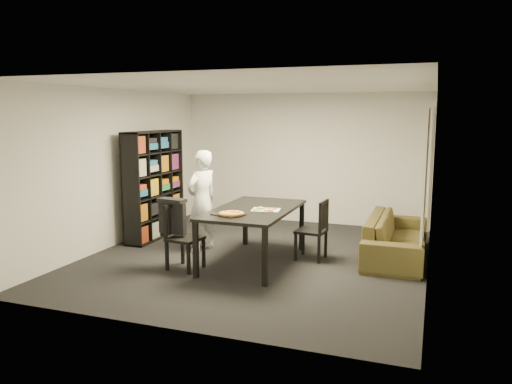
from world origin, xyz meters
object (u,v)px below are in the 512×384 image
(bookshelf, at_px, (154,185))
(pepperoni_pizza, at_px, (231,213))
(chair_right, at_px, (317,226))
(dining_table, at_px, (254,213))
(sofa, at_px, (397,237))
(baking_tray, at_px, (228,214))
(person, at_px, (202,201))
(chair_left, at_px, (180,232))

(bookshelf, xyz_separation_m, pepperoni_pizza, (2.08, -1.44, -0.10))
(bookshelf, bearing_deg, pepperoni_pizza, -34.67)
(bookshelf, bearing_deg, chair_right, -7.60)
(dining_table, height_order, sofa, dining_table)
(bookshelf, relative_size, sofa, 0.87)
(dining_table, xyz_separation_m, sofa, (1.98, 1.02, -0.43))
(pepperoni_pizza, bearing_deg, bookshelf, 145.33)
(pepperoni_pizza, relative_size, sofa, 0.16)
(baking_tray, bearing_deg, sofa, 36.26)
(dining_table, height_order, person, person)
(bookshelf, bearing_deg, person, -23.14)
(chair_left, bearing_deg, baking_tray, -77.21)
(dining_table, distance_m, pepperoni_pizza, 0.59)
(chair_right, xyz_separation_m, pepperoni_pizza, (-0.96, -1.03, 0.32))
(bookshelf, distance_m, person, 1.29)
(baking_tray, bearing_deg, chair_right, 45.11)
(person, bearing_deg, bookshelf, -92.08)
(bookshelf, bearing_deg, chair_left, -48.69)
(chair_right, height_order, baking_tray, chair_right)
(pepperoni_pizza, distance_m, sofa, 2.69)
(person, xyz_separation_m, baking_tray, (0.85, -0.92, 0.01))
(chair_left, distance_m, sofa, 3.32)
(chair_left, distance_m, person, 1.03)
(chair_right, distance_m, baking_tray, 1.47)
(chair_left, xyz_separation_m, person, (-0.12, 0.98, 0.28))
(dining_table, height_order, chair_right, chair_right)
(bookshelf, relative_size, baking_tray, 4.75)
(chair_left, xyz_separation_m, pepperoni_pizza, (0.78, 0.04, 0.31))
(bookshelf, height_order, chair_right, bookshelf)
(chair_left, bearing_deg, bookshelf, 49.46)
(bookshelf, relative_size, chair_left, 2.04)
(chair_right, relative_size, sofa, 0.42)
(baking_tray, relative_size, sofa, 0.18)
(chair_left, bearing_deg, dining_table, -47.35)
(baking_tray, bearing_deg, person, 132.80)
(bookshelf, height_order, person, bookshelf)
(chair_left, relative_size, baking_tray, 2.33)
(sofa, bearing_deg, bookshelf, 92.07)
(chair_left, height_order, chair_right, chair_left)
(chair_left, bearing_deg, chair_right, -50.14)
(chair_left, distance_m, pepperoni_pizza, 0.84)
(pepperoni_pizza, bearing_deg, sofa, 37.20)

